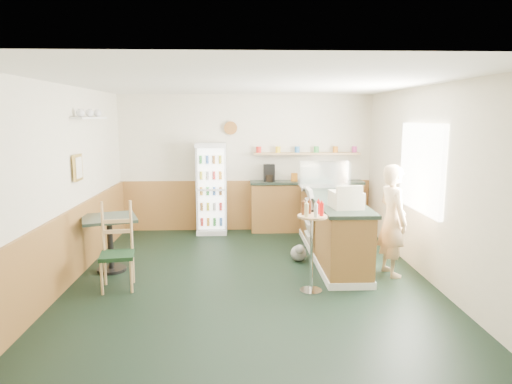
{
  "coord_description": "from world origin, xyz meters",
  "views": [
    {
      "loc": [
        -0.14,
        -6.09,
        2.27
      ],
      "look_at": [
        0.11,
        0.6,
        1.16
      ],
      "focal_mm": 32.0,
      "sensor_mm": 36.0,
      "label": 1
    }
  ],
  "objects_px": {
    "cafe_chair": "(118,243)",
    "cash_register": "(346,200)",
    "condiment_stand": "(312,234)",
    "shopkeeper": "(393,220)",
    "cafe_table": "(110,233)",
    "display_case": "(324,175)",
    "drinks_fridge": "(212,188)"
  },
  "relations": [
    {
      "from": "cafe_chair",
      "to": "cash_register",
      "type": "bearing_deg",
      "value": -5.05
    },
    {
      "from": "cash_register",
      "to": "condiment_stand",
      "type": "relative_size",
      "value": 0.35
    },
    {
      "from": "cash_register",
      "to": "shopkeeper",
      "type": "height_order",
      "value": "shopkeeper"
    },
    {
      "from": "cash_register",
      "to": "cafe_table",
      "type": "xyz_separation_m",
      "value": [
        -3.4,
        0.39,
        -0.55
      ]
    },
    {
      "from": "display_case",
      "to": "cash_register",
      "type": "distance_m",
      "value": 1.67
    },
    {
      "from": "cash_register",
      "to": "cafe_chair",
      "type": "bearing_deg",
      "value": 178.11
    },
    {
      "from": "drinks_fridge",
      "to": "condiment_stand",
      "type": "relative_size",
      "value": 1.48
    },
    {
      "from": "cash_register",
      "to": "cafe_table",
      "type": "relative_size",
      "value": 0.44
    },
    {
      "from": "display_case",
      "to": "cafe_table",
      "type": "distance_m",
      "value": 3.7
    },
    {
      "from": "display_case",
      "to": "cafe_table",
      "type": "xyz_separation_m",
      "value": [
        -3.4,
        -1.28,
        -0.67
      ]
    },
    {
      "from": "drinks_fridge",
      "to": "cafe_table",
      "type": "bearing_deg",
      "value": -121.55
    },
    {
      "from": "condiment_stand",
      "to": "cafe_chair",
      "type": "xyz_separation_m",
      "value": [
        -2.55,
        0.29,
        -0.17
      ]
    },
    {
      "from": "drinks_fridge",
      "to": "cafe_chair",
      "type": "distance_m",
      "value": 3.07
    },
    {
      "from": "drinks_fridge",
      "to": "display_case",
      "type": "xyz_separation_m",
      "value": [
        2.03,
        -0.95,
        0.37
      ]
    },
    {
      "from": "display_case",
      "to": "condiment_stand",
      "type": "height_order",
      "value": "display_case"
    },
    {
      "from": "display_case",
      "to": "drinks_fridge",
      "type": "bearing_deg",
      "value": 154.93
    },
    {
      "from": "cafe_chair",
      "to": "cafe_table",
      "type": "bearing_deg",
      "value": 104.93
    },
    {
      "from": "drinks_fridge",
      "to": "cash_register",
      "type": "bearing_deg",
      "value": -52.21
    },
    {
      "from": "condiment_stand",
      "to": "cafe_table",
      "type": "relative_size",
      "value": 1.25
    },
    {
      "from": "cash_register",
      "to": "cafe_chair",
      "type": "xyz_separation_m",
      "value": [
        -3.11,
        -0.25,
        -0.52
      ]
    },
    {
      "from": "shopkeeper",
      "to": "cafe_table",
      "type": "height_order",
      "value": "shopkeeper"
    },
    {
      "from": "drinks_fridge",
      "to": "cafe_table",
      "type": "xyz_separation_m",
      "value": [
        -1.37,
        -2.23,
        -0.31
      ]
    },
    {
      "from": "display_case",
      "to": "condiment_stand",
      "type": "distance_m",
      "value": 2.32
    },
    {
      "from": "cafe_chair",
      "to": "display_case",
      "type": "bearing_deg",
      "value": 22.04
    },
    {
      "from": "cash_register",
      "to": "cafe_table",
      "type": "distance_m",
      "value": 3.47
    },
    {
      "from": "cafe_chair",
      "to": "condiment_stand",
      "type": "bearing_deg",
      "value": -16.05
    },
    {
      "from": "cafe_table",
      "to": "condiment_stand",
      "type": "bearing_deg",
      "value": -18.0
    },
    {
      "from": "drinks_fridge",
      "to": "condiment_stand",
      "type": "height_order",
      "value": "drinks_fridge"
    },
    {
      "from": "shopkeeper",
      "to": "cafe_table",
      "type": "bearing_deg",
      "value": 75.4
    },
    {
      "from": "shopkeeper",
      "to": "cafe_chair",
      "type": "distance_m",
      "value": 3.83
    },
    {
      "from": "display_case",
      "to": "shopkeeper",
      "type": "bearing_deg",
      "value": -66.29
    },
    {
      "from": "display_case",
      "to": "shopkeeper",
      "type": "height_order",
      "value": "shopkeeper"
    }
  ]
}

